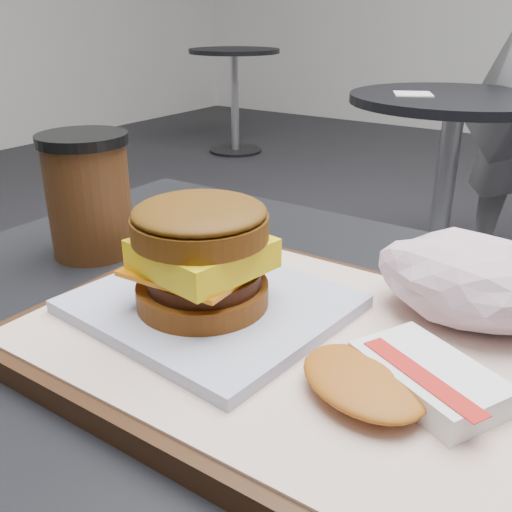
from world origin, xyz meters
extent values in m
cube|color=black|center=(0.00, 0.00, 0.75)|extent=(0.80, 0.60, 0.04)
cube|color=black|center=(0.01, -0.01, 0.78)|extent=(0.38, 0.28, 0.02)
cube|color=beige|center=(0.01, -0.01, 0.79)|extent=(0.36, 0.26, 0.00)
cube|color=silver|center=(-0.06, -0.02, 0.80)|extent=(0.21, 0.19, 0.01)
cylinder|color=brown|center=(-0.06, -0.03, 0.81)|extent=(0.11, 0.11, 0.02)
cylinder|color=black|center=(-0.06, -0.03, 0.82)|extent=(0.09, 0.09, 0.01)
cube|color=orange|center=(-0.06, -0.02, 0.83)|extent=(0.09, 0.09, 0.00)
cube|color=yellow|center=(-0.06, -0.03, 0.84)|extent=(0.09, 0.09, 0.02)
cylinder|color=brown|center=(-0.06, -0.03, 0.86)|extent=(0.11, 0.11, 0.02)
ellipsoid|color=#623B0E|center=(-0.06, -0.03, 0.87)|extent=(0.11, 0.11, 0.02)
cube|color=white|center=(0.12, -0.02, 0.80)|extent=(0.11, 0.09, 0.02)
cube|color=red|center=(0.12, -0.04, 0.81)|extent=(0.09, 0.05, 0.00)
ellipsoid|color=#BA691D|center=(0.09, -0.05, 0.80)|extent=(0.10, 0.09, 0.01)
cylinder|color=#422310|center=(-0.26, 0.04, 0.83)|extent=(0.08, 0.08, 0.12)
cylinder|color=black|center=(-0.26, 0.04, 0.89)|extent=(0.09, 0.09, 0.01)
cylinder|color=black|center=(-0.35, 1.65, 0.01)|extent=(0.44, 0.44, 0.02)
cylinder|color=#A5A5AA|center=(-0.35, 1.65, 0.37)|extent=(0.07, 0.07, 0.70)
cylinder|color=black|center=(-0.35, 1.65, 0.73)|extent=(0.70, 0.70, 0.03)
cube|color=white|center=(-0.47, 1.57, 0.75)|extent=(0.16, 0.16, 0.00)
cylinder|color=black|center=(-2.40, 3.20, 0.01)|extent=(0.40, 0.40, 0.02)
cylinder|color=#A5A5AA|center=(-2.40, 3.20, 0.37)|extent=(0.06, 0.06, 0.70)
cylinder|color=black|center=(-2.40, 3.20, 0.73)|extent=(0.66, 0.66, 0.03)
camera|label=1|loc=(0.19, -0.32, 1.01)|focal=40.00mm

